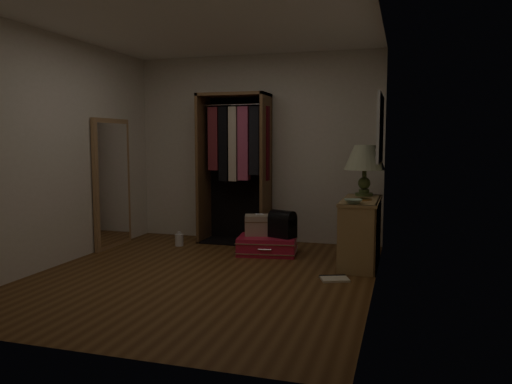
# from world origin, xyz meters

# --- Properties ---
(ground) EXTENTS (4.00, 4.00, 0.00)m
(ground) POSITION_xyz_m (0.00, 0.00, 0.00)
(ground) COLOR #583619
(ground) RESTS_ON ground
(room_walls) EXTENTS (3.52, 4.02, 2.60)m
(room_walls) POSITION_xyz_m (0.08, 0.04, 1.50)
(room_walls) COLOR silver
(room_walls) RESTS_ON ground
(console_bookshelf) EXTENTS (0.42, 1.12, 0.75)m
(console_bookshelf) POSITION_xyz_m (1.53, 1.05, 0.39)
(console_bookshelf) COLOR #A58150
(console_bookshelf) RESTS_ON ground
(open_wardrobe) EXTENTS (0.97, 0.50, 2.05)m
(open_wardrobe) POSITION_xyz_m (-0.23, 1.77, 1.21)
(open_wardrobe) COLOR brown
(open_wardrobe) RESTS_ON ground
(floor_mirror) EXTENTS (0.06, 0.80, 1.70)m
(floor_mirror) POSITION_xyz_m (-1.70, 1.00, 0.85)
(floor_mirror) COLOR #A67B50
(floor_mirror) RESTS_ON ground
(pink_suitcase) EXTENTS (0.80, 0.63, 0.22)m
(pink_suitcase) POSITION_xyz_m (0.38, 1.16, 0.11)
(pink_suitcase) COLOR red
(pink_suitcase) RESTS_ON ground
(train_case) EXTENTS (0.43, 0.35, 0.27)m
(train_case) POSITION_xyz_m (0.26, 1.23, 0.35)
(train_case) COLOR tan
(train_case) RESTS_ON pink_suitcase
(black_bag) EXTENTS (0.36, 0.30, 0.34)m
(black_bag) POSITION_xyz_m (0.58, 1.17, 0.40)
(black_bag) COLOR black
(black_bag) RESTS_ON pink_suitcase
(table_lamp) EXTENTS (0.55, 0.55, 0.61)m
(table_lamp) POSITION_xyz_m (1.54, 1.37, 1.20)
(table_lamp) COLOR #3D5026
(table_lamp) RESTS_ON console_bookshelf
(brass_tray) EXTENTS (0.28, 0.28, 0.01)m
(brass_tray) POSITION_xyz_m (1.54, 0.95, 0.76)
(brass_tray) COLOR #B38445
(brass_tray) RESTS_ON console_bookshelf
(ceramic_bowl) EXTENTS (0.23, 0.23, 0.05)m
(ceramic_bowl) POSITION_xyz_m (1.49, 0.57, 0.77)
(ceramic_bowl) COLOR #A2C2A7
(ceramic_bowl) RESTS_ON console_bookshelf
(white_jug) EXTENTS (0.13, 0.13, 0.20)m
(white_jug) POSITION_xyz_m (-0.88, 1.28, 0.08)
(white_jug) COLOR silver
(white_jug) RESTS_ON ground
(floor_book) EXTENTS (0.34, 0.30, 0.03)m
(floor_book) POSITION_xyz_m (1.34, 0.25, 0.01)
(floor_book) COLOR beige
(floor_book) RESTS_ON ground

